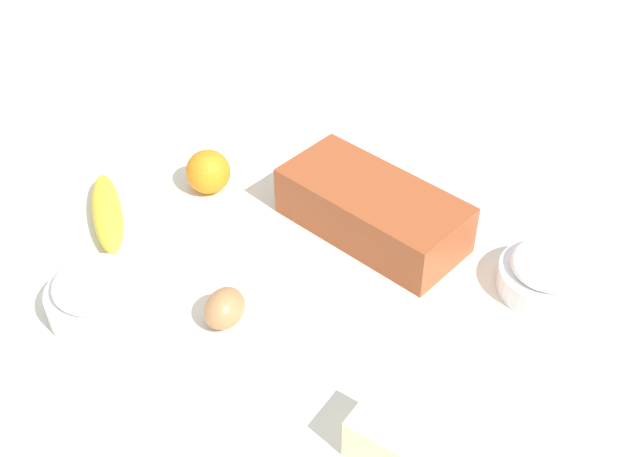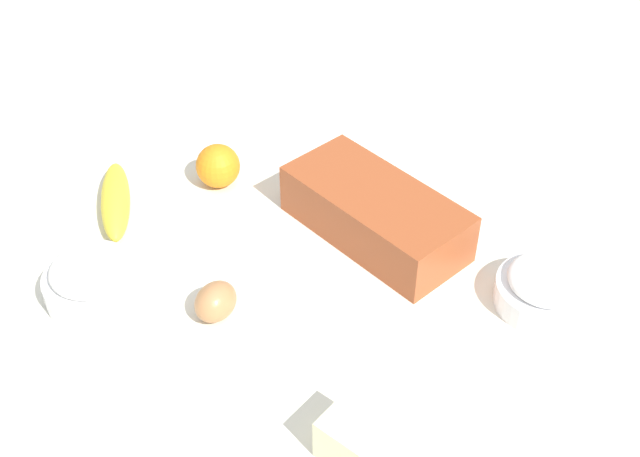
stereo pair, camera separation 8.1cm
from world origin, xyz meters
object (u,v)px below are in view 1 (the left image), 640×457
Objects in this scene: banana at (107,213)px; orange_fruit at (208,172)px; flour_bowl at (97,294)px; sugar_bowl at (547,273)px; loaf_pan at (373,209)px; egg_near_butter at (224,308)px; butter_block at (391,439)px.

banana is 0.17m from orange_fruit.
sugar_bowl is at bearing 40.56° from flour_bowl.
loaf_pan is at bearing 60.57° from flour_bowl.
orange_fruit reaches higher than egg_near_butter.
banana is at bearing -156.18° from sugar_bowl.
flour_bowl reaches higher than banana.
butter_block is (-0.03, -0.35, 0.00)m from sugar_bowl.
loaf_pan is 2.20× the size of sugar_bowl.
loaf_pan reaches higher than orange_fruit.
loaf_pan is at bearing 126.62° from butter_block.
flour_bowl is at bearing -139.44° from sugar_bowl.
egg_near_butter is (0.21, -0.20, -0.01)m from orange_fruit.
orange_fruit is at bearing 66.16° from banana.
butter_block is 0.29m from egg_near_butter.
egg_near_butter is (-0.31, -0.31, -0.00)m from sugar_bowl.
egg_near_butter is at bearing 30.19° from flour_bowl.
sugar_bowl is at bearing 44.54° from egg_near_butter.
orange_fruit is at bearing 102.51° from flour_bowl.
butter_block is at bearing 5.61° from flour_bowl.
loaf_pan is at bearing -171.42° from sugar_bowl.
flour_bowl is 1.94× the size of orange_fruit.
butter_block is at bearing -94.57° from sugar_bowl.
loaf_pan reaches higher than sugar_bowl.
egg_near_butter is at bearing -95.28° from loaf_pan.
sugar_bowl is 0.70× the size of banana.
banana is (-0.13, 0.13, -0.01)m from flour_bowl.
butter_block reaches higher than banana.
loaf_pan is 0.26m from sugar_bowl.
sugar_bowl is 0.35m from butter_block.
egg_near_butter is at bearing -43.58° from orange_fruit.
sugar_bowl is at bearing 23.82° from banana.
sugar_bowl is at bearing 11.71° from orange_fruit.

